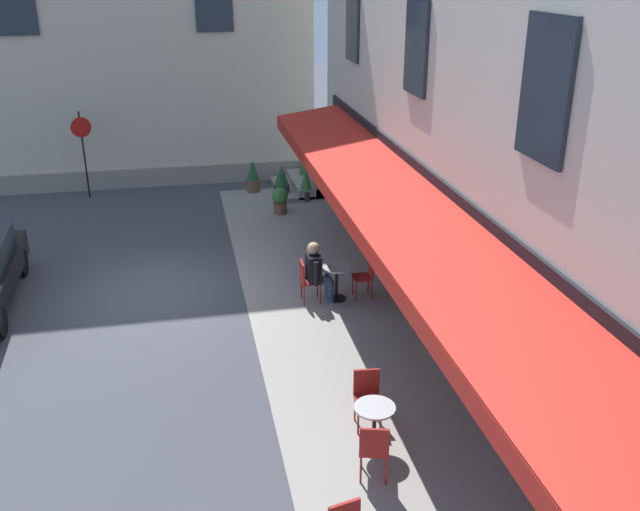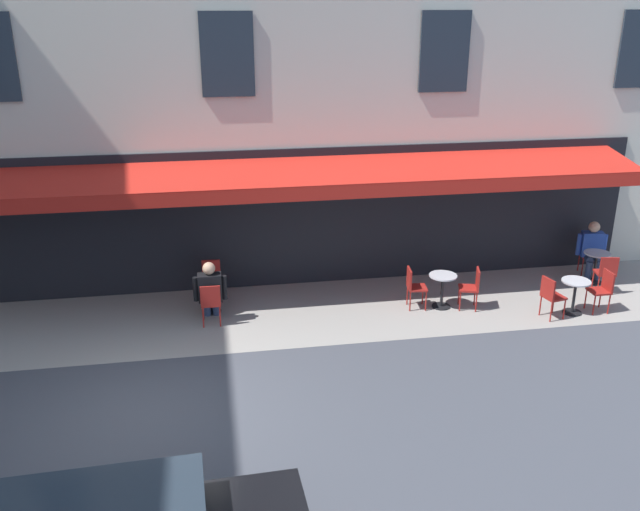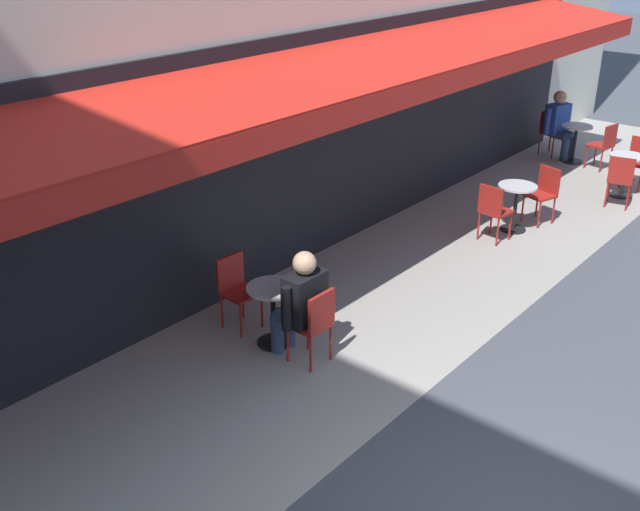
{
  "view_description": "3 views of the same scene",
  "coord_description": "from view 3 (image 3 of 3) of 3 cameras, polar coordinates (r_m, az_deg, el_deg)",
  "views": [
    {
      "loc": [
        -13.93,
        -0.7,
        6.59
      ],
      "look_at": [
        -1.67,
        -3.21,
        1.3
      ],
      "focal_mm": 39.18,
      "sensor_mm": 36.0,
      "label": 1
    },
    {
      "loc": [
        -1.16,
        9.66,
        6.3
      ],
      "look_at": [
        -3.29,
        -3.13,
        1.37
      ],
      "focal_mm": 38.14,
      "sensor_mm": 36.0,
      "label": 2
    },
    {
      "loc": [
        4.3,
        1.49,
        4.61
      ],
      "look_at": [
        -1.93,
        -3.74,
        0.81
      ],
      "focal_mm": 41.59,
      "sensor_mm": 36.0,
      "label": 3
    }
  ],
  "objects": [
    {
      "name": "cafe_chair_red_back_row",
      "position": [
        16.11,
        17.28,
        9.31
      ],
      "size": [
        0.49,
        0.49,
        0.91
      ],
      "color": "maroon",
      "rests_on": "ground_plane"
    },
    {
      "name": "seated_patron_in_black",
      "position": [
        8.15,
        -1.56,
        -3.56
      ],
      "size": [
        0.68,
        0.56,
        1.33
      ],
      "color": "navy",
      "rests_on": "ground_plane"
    },
    {
      "name": "cafe_table_near_entrance",
      "position": [
        8.51,
        -3.63,
        -3.96
      ],
      "size": [
        0.6,
        0.6,
        0.75
      ],
      "color": "black",
      "rests_on": "ground_plane"
    },
    {
      "name": "seated_companion_in_blue",
      "position": [
        15.94,
        17.97,
        9.69
      ],
      "size": [
        0.68,
        0.64,
        1.35
      ],
      "color": "navy",
      "rests_on": "ground_plane"
    },
    {
      "name": "sidewalk_cafe_terrace",
      "position": [
        10.1,
        6.31,
        -2.25
      ],
      "size": [
        20.5,
        3.2,
        0.01
      ],
      "primitive_type": "cube",
      "color": "gray",
      "rests_on": "ground_plane"
    },
    {
      "name": "cafe_chair_red_kerbside",
      "position": [
        15.44,
        21.05,
        8.12
      ],
      "size": [
        0.47,
        0.47,
        0.91
      ],
      "color": "maroon",
      "rests_on": "ground_plane"
    },
    {
      "name": "cafe_table_mid_terrace",
      "position": [
        11.98,
        14.85,
        4.08
      ],
      "size": [
        0.6,
        0.6,
        0.75
      ],
      "color": "black",
      "rests_on": "ground_plane"
    },
    {
      "name": "cafe_chair_red_under_awning",
      "position": [
        11.46,
        13.19,
        3.59
      ],
      "size": [
        0.44,
        0.44,
        0.91
      ],
      "color": "maroon",
      "rests_on": "ground_plane"
    },
    {
      "name": "cafe_chair_red_corner_right",
      "position": [
        8.1,
        -0.41,
        -5.03
      ],
      "size": [
        0.4,
        0.4,
        0.91
      ],
      "color": "maroon",
      "rests_on": "ground_plane"
    },
    {
      "name": "cafe_chair_red_facing_street",
      "position": [
        14.66,
        23.3,
        6.9
      ],
      "size": [
        0.4,
        0.4,
        0.91
      ],
      "color": "maroon",
      "rests_on": "ground_plane"
    },
    {
      "name": "cafe_table_far_end",
      "position": [
        14.1,
        22.43,
        6.14
      ],
      "size": [
        0.6,
        0.6,
        0.75
      ],
      "color": "black",
      "rests_on": "ground_plane"
    },
    {
      "name": "cafe_chair_red_by_window",
      "position": [
        12.42,
        16.85,
        4.86
      ],
      "size": [
        0.5,
        0.5,
        0.91
      ],
      "color": "maroon",
      "rests_on": "ground_plane"
    },
    {
      "name": "cafe_chair_red_corner_left",
      "position": [
        13.48,
        22.14,
        5.63
      ],
      "size": [
        0.48,
        0.48,
        0.91
      ],
      "color": "maroon",
      "rests_on": "ground_plane"
    },
    {
      "name": "cafe_chair_red_near_door",
      "position": [
        8.9,
        -6.47,
        -2.29
      ],
      "size": [
        0.42,
        0.42,
        0.91
      ],
      "color": "maroon",
      "rests_on": "ground_plane"
    },
    {
      "name": "cafe_table_streetside",
      "position": [
        15.76,
        19.06,
        8.53
      ],
      "size": [
        0.6,
        0.6,
        0.75
      ],
      "color": "black",
      "rests_on": "ground_plane"
    }
  ]
}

